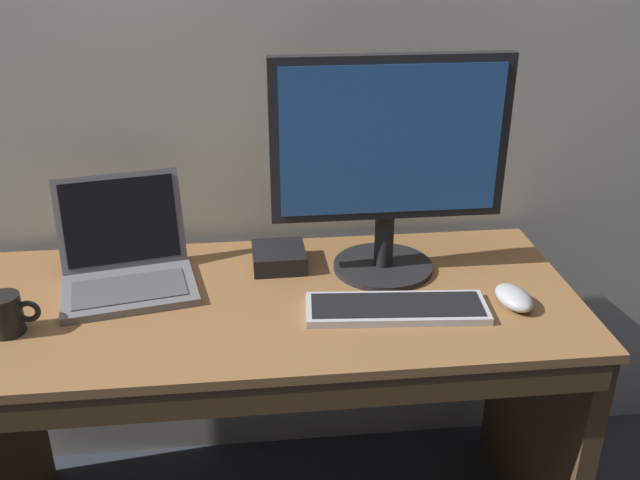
% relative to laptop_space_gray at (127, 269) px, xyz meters
% --- Properties ---
extents(desk, '(1.41, 0.62, 0.73)m').
position_rel_laptop_space_gray_xyz_m(desk, '(0.33, -0.10, -0.29)').
color(desk, olive).
rests_on(desk, ground).
extents(laptop_space_gray, '(0.35, 0.33, 0.24)m').
position_rel_laptop_space_gray_xyz_m(laptop_space_gray, '(0.00, 0.00, 0.00)').
color(laptop_space_gray, slate).
rests_on(laptop_space_gray, desk).
extents(external_monitor, '(0.55, 0.25, 0.53)m').
position_rel_laptop_space_gray_xyz_m(external_monitor, '(0.62, 0.01, 0.25)').
color(external_monitor, black).
rests_on(external_monitor, desk).
extents(wired_keyboard, '(0.41, 0.16, 0.02)m').
position_rel_laptop_space_gray_xyz_m(wired_keyboard, '(0.61, -0.19, -0.04)').
color(wired_keyboard, '#BCBCC1').
rests_on(wired_keyboard, desk).
extents(computer_mouse, '(0.09, 0.13, 0.04)m').
position_rel_laptop_space_gray_xyz_m(computer_mouse, '(0.87, -0.19, -0.02)').
color(computer_mouse, '#B7B7BC').
rests_on(computer_mouse, desk).
extents(external_drive_box, '(0.13, 0.14, 0.05)m').
position_rel_laptop_space_gray_xyz_m(external_drive_box, '(0.36, 0.06, -0.02)').
color(external_drive_box, black).
rests_on(external_drive_box, desk).
extents(coffee_mug, '(0.11, 0.07, 0.09)m').
position_rel_laptop_space_gray_xyz_m(coffee_mug, '(-0.22, -0.18, -0.00)').
color(coffee_mug, black).
rests_on(coffee_mug, desk).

